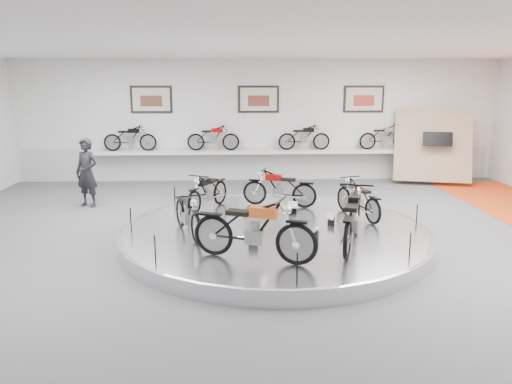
{
  "coord_description": "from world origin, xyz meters",
  "views": [
    {
      "loc": [
        -0.86,
        -9.66,
        3.32
      ],
      "look_at": [
        -0.38,
        0.6,
        1.01
      ],
      "focal_mm": 35.0,
      "sensor_mm": 36.0,
      "label": 1
    }
  ],
  "objects_px": {
    "bike_a": "(358,198)",
    "bike_c": "(207,191)",
    "visitor": "(87,173)",
    "bike_b": "(279,188)",
    "bike_e": "(254,229)",
    "bike_f": "(353,218)",
    "shelf": "(259,152)",
    "display_platform": "(275,235)",
    "bike_d": "(188,213)"
  },
  "relations": [
    {
      "from": "shelf",
      "to": "bike_a",
      "type": "height_order",
      "value": "bike_a"
    },
    {
      "from": "display_platform",
      "to": "bike_f",
      "type": "xyz_separation_m",
      "value": [
        1.33,
        -1.23,
        0.7
      ]
    },
    {
      "from": "shelf",
      "to": "bike_d",
      "type": "xyz_separation_m",
      "value": [
        -1.77,
        -6.79,
        -0.25
      ]
    },
    {
      "from": "shelf",
      "to": "visitor",
      "type": "height_order",
      "value": "visitor"
    },
    {
      "from": "display_platform",
      "to": "visitor",
      "type": "bearing_deg",
      "value": 145.59
    },
    {
      "from": "bike_a",
      "to": "bike_f",
      "type": "bearing_deg",
      "value": 144.7
    },
    {
      "from": "bike_d",
      "to": "bike_e",
      "type": "relative_size",
      "value": 0.81
    },
    {
      "from": "display_platform",
      "to": "bike_c",
      "type": "bearing_deg",
      "value": 133.67
    },
    {
      "from": "bike_c",
      "to": "visitor",
      "type": "bearing_deg",
      "value": -90.01
    },
    {
      "from": "bike_b",
      "to": "bike_c",
      "type": "height_order",
      "value": "bike_b"
    },
    {
      "from": "shelf",
      "to": "visitor",
      "type": "distance_m",
      "value": 5.7
    },
    {
      "from": "bike_e",
      "to": "visitor",
      "type": "height_order",
      "value": "visitor"
    },
    {
      "from": "display_platform",
      "to": "shelf",
      "type": "bearing_deg",
      "value": 90.0
    },
    {
      "from": "bike_a",
      "to": "bike_c",
      "type": "xyz_separation_m",
      "value": [
        -3.4,
        0.81,
        0.01
      ]
    },
    {
      "from": "bike_e",
      "to": "bike_f",
      "type": "xyz_separation_m",
      "value": [
        1.85,
        0.64,
        -0.01
      ]
    },
    {
      "from": "bike_a",
      "to": "bike_e",
      "type": "relative_size",
      "value": 0.79
    },
    {
      "from": "display_platform",
      "to": "bike_a",
      "type": "height_order",
      "value": "bike_a"
    },
    {
      "from": "shelf",
      "to": "bike_c",
      "type": "relative_size",
      "value": 7.15
    },
    {
      "from": "bike_f",
      "to": "bike_b",
      "type": "bearing_deg",
      "value": 38.97
    },
    {
      "from": "display_platform",
      "to": "shelf",
      "type": "xyz_separation_m",
      "value": [
        0.0,
        6.4,
        0.85
      ]
    },
    {
      "from": "display_platform",
      "to": "bike_f",
      "type": "distance_m",
      "value": 1.94
    },
    {
      "from": "display_platform",
      "to": "bike_d",
      "type": "height_order",
      "value": "bike_d"
    },
    {
      "from": "bike_f",
      "to": "visitor",
      "type": "height_order",
      "value": "visitor"
    },
    {
      "from": "display_platform",
      "to": "bike_d",
      "type": "relative_size",
      "value": 4.18
    },
    {
      "from": "display_platform",
      "to": "bike_a",
      "type": "distance_m",
      "value": 2.14
    },
    {
      "from": "bike_f",
      "to": "visitor",
      "type": "bearing_deg",
      "value": 73.24
    },
    {
      "from": "shelf",
      "to": "bike_e",
      "type": "height_order",
      "value": "bike_e"
    },
    {
      "from": "bike_c",
      "to": "visitor",
      "type": "distance_m",
      "value": 3.69
    },
    {
      "from": "bike_d",
      "to": "bike_e",
      "type": "xyz_separation_m",
      "value": [
        1.25,
        -1.49,
        0.1
      ]
    },
    {
      "from": "display_platform",
      "to": "bike_e",
      "type": "xyz_separation_m",
      "value": [
        -0.52,
        -1.88,
        0.7
      ]
    },
    {
      "from": "bike_a",
      "to": "bike_e",
      "type": "height_order",
      "value": "bike_e"
    },
    {
      "from": "bike_b",
      "to": "visitor",
      "type": "distance_m",
      "value": 5.2
    },
    {
      "from": "bike_e",
      "to": "visitor",
      "type": "distance_m",
      "value": 6.64
    },
    {
      "from": "display_platform",
      "to": "shelf",
      "type": "relative_size",
      "value": 0.58
    },
    {
      "from": "bike_b",
      "to": "visitor",
      "type": "bearing_deg",
      "value": 2.03
    },
    {
      "from": "bike_c",
      "to": "display_platform",
      "type": "bearing_deg",
      "value": 71.22
    },
    {
      "from": "bike_d",
      "to": "shelf",
      "type": "bearing_deg",
      "value": 145.75
    },
    {
      "from": "bike_a",
      "to": "visitor",
      "type": "bearing_deg",
      "value": 50.9
    },
    {
      "from": "display_platform",
      "to": "bike_b",
      "type": "xyz_separation_m",
      "value": [
        0.26,
        1.82,
        0.61
      ]
    },
    {
      "from": "bike_a",
      "to": "bike_e",
      "type": "distance_m",
      "value": 3.58
    },
    {
      "from": "bike_b",
      "to": "visitor",
      "type": "height_order",
      "value": "visitor"
    },
    {
      "from": "bike_d",
      "to": "bike_e",
      "type": "bearing_deg",
      "value": 20.34
    },
    {
      "from": "display_platform",
      "to": "bike_c",
      "type": "height_order",
      "value": "bike_c"
    },
    {
      "from": "bike_b",
      "to": "bike_f",
      "type": "distance_m",
      "value": 3.24
    },
    {
      "from": "shelf",
      "to": "bike_a",
      "type": "xyz_separation_m",
      "value": [
        1.92,
        -5.66,
        -0.26
      ]
    },
    {
      "from": "bike_a",
      "to": "visitor",
      "type": "distance_m",
      "value": 7.13
    },
    {
      "from": "display_platform",
      "to": "shelf",
      "type": "distance_m",
      "value": 6.46
    },
    {
      "from": "display_platform",
      "to": "bike_d",
      "type": "distance_m",
      "value": 1.91
    },
    {
      "from": "bike_a",
      "to": "bike_f",
      "type": "distance_m",
      "value": 2.06
    },
    {
      "from": "display_platform",
      "to": "bike_a",
      "type": "xyz_separation_m",
      "value": [
        1.92,
        0.74,
        0.59
      ]
    }
  ]
}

